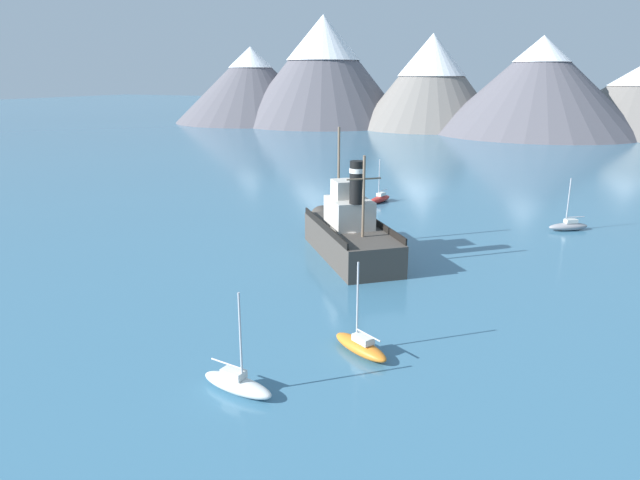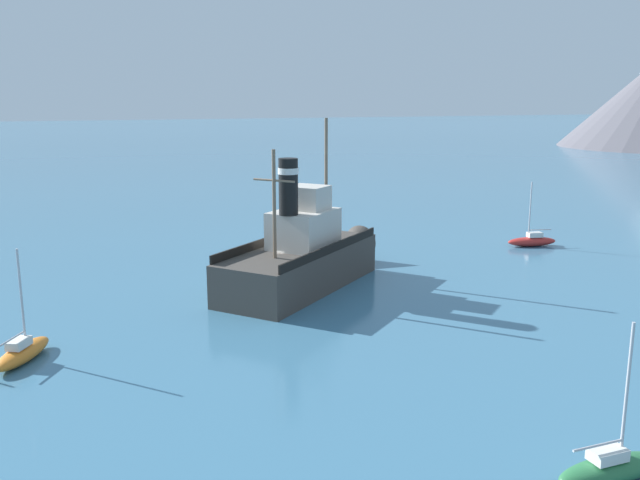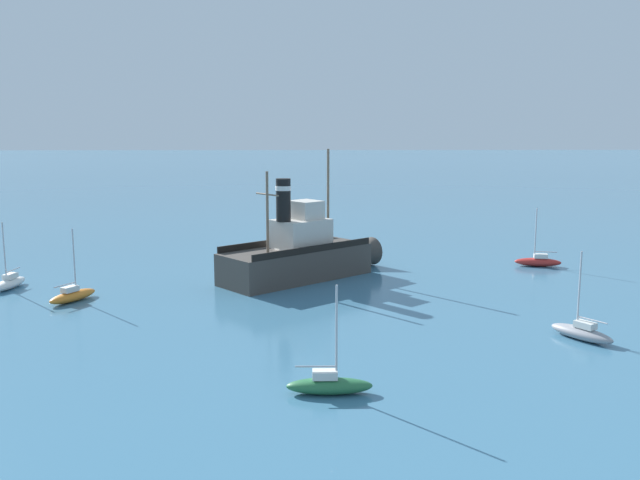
{
  "view_description": "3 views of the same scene",
  "coord_description": "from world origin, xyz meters",
  "views": [
    {
      "loc": [
        16.05,
        -39.73,
        13.87
      ],
      "look_at": [
        -1.49,
        -1.36,
        1.65
      ],
      "focal_mm": 32.0,
      "sensor_mm": 36.0,
      "label": 1
    },
    {
      "loc": [
        37.06,
        -12.42,
        11.21
      ],
      "look_at": [
        -2.3,
        2.73,
        2.21
      ],
      "focal_mm": 38.0,
      "sensor_mm": 36.0,
      "label": 2
    },
    {
      "loc": [
        51.37,
        1.21,
        11.56
      ],
      "look_at": [
        1.6,
        2.23,
        3.25
      ],
      "focal_mm": 38.0,
      "sensor_mm": 36.0,
      "label": 3
    }
  ],
  "objects": [
    {
      "name": "sailboat_orange",
      "position": [
        6.83,
        -14.52,
        0.43
      ],
      "size": [
        3.86,
        2.8,
        4.9
      ],
      "color": "orange",
      "rests_on": "ground"
    },
    {
      "name": "ground_plane",
      "position": [
        0.0,
        0.0,
        0.0
      ],
      "size": [
        600.0,
        600.0,
        0.0
      ],
      "primitive_type": "plane",
      "color": "teal"
    },
    {
      "name": "sailboat_green",
      "position": [
        23.18,
        2.19,
        0.43
      ],
      "size": [
        1.11,
        3.8,
        4.9
      ],
      "color": "#286B3D",
      "rests_on": "ground"
    },
    {
      "name": "sailboat_red",
      "position": [
        -4.09,
        20.73,
        0.43
      ],
      "size": [
        1.88,
        3.95,
        4.9
      ],
      "color": "#B22823",
      "rests_on": "ground"
    },
    {
      "name": "old_tugboat",
      "position": [
        -0.04,
        0.89,
        1.83
      ],
      "size": [
        11.88,
        13.17,
        9.9
      ],
      "color": "#423D38",
      "rests_on": "ground"
    }
  ]
}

